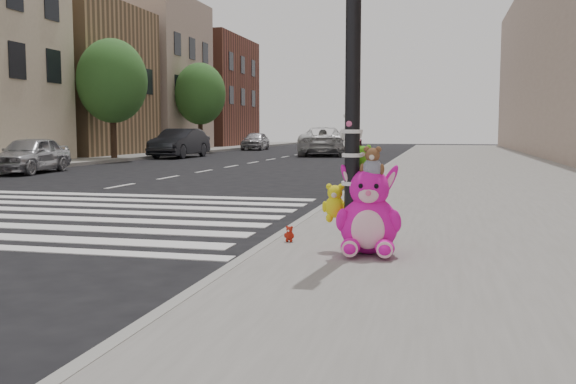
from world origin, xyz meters
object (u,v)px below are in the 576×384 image
(signal_pole, at_px, (353,101))
(car_white_near, at_px, (323,141))
(pink_bunny, at_px, (369,217))
(car_dark_far, at_px, (180,143))
(red_teddy, at_px, (289,234))
(car_silver_far, at_px, (30,155))

(signal_pole, xyz_separation_m, car_white_near, (-5.50, 28.46, -0.97))
(pink_bunny, xyz_separation_m, car_dark_far, (-12.32, 23.99, 0.21))
(red_teddy, relative_size, car_dark_far, 0.04)
(car_dark_far, relative_size, car_white_near, 0.80)
(red_teddy, xyz_separation_m, car_white_near, (-4.69, 27.98, 0.55))
(pink_bunny, distance_m, red_teddy, 1.16)
(car_dark_far, bearing_deg, red_teddy, -63.17)
(signal_pole, distance_m, red_teddy, 1.78)
(pink_bunny, xyz_separation_m, car_white_near, (-5.68, 28.51, 0.25))
(car_white_near, bearing_deg, car_silver_far, 57.93)
(red_teddy, relative_size, car_silver_far, 0.05)
(pink_bunny, distance_m, car_dark_far, 26.97)
(car_silver_far, bearing_deg, red_teddy, -51.24)
(car_dark_far, bearing_deg, pink_bunny, -61.77)
(pink_bunny, bearing_deg, signal_pole, 159.05)
(car_silver_far, height_order, car_white_near, car_white_near)
(pink_bunny, height_order, car_white_near, car_white_near)
(car_silver_far, bearing_deg, signal_pole, -50.49)
(car_dark_far, height_order, car_white_near, car_white_near)
(red_teddy, relative_size, car_white_near, 0.03)
(car_dark_far, xyz_separation_m, car_white_near, (6.64, 4.53, 0.04))
(pink_bunny, relative_size, red_teddy, 5.12)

